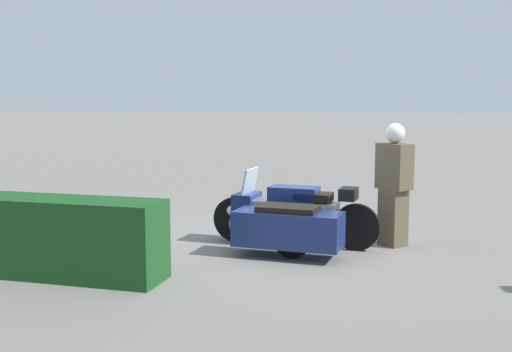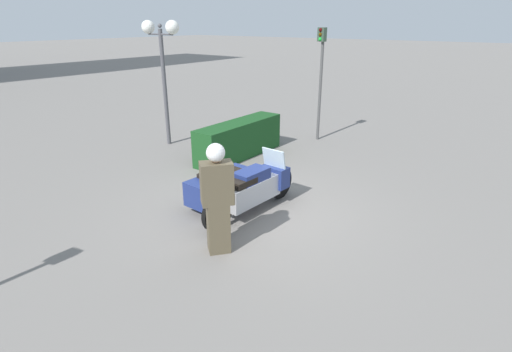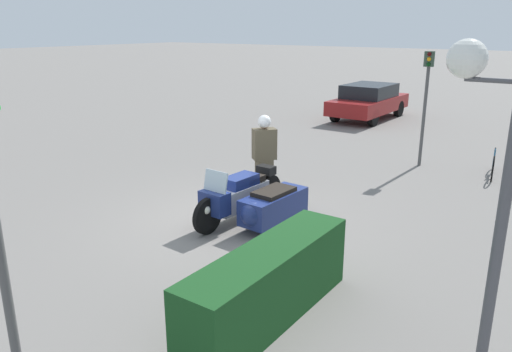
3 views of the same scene
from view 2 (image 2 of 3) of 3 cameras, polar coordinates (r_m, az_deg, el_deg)
name	(u,v)px [view 2 (image 2 of 3)]	position (r m, az deg, el deg)	size (l,w,h in m)	color
ground_plane	(259,209)	(8.26, 0.50, -4.79)	(160.00, 160.00, 0.00)	slate
police_motorcycle	(238,185)	(8.21, -2.58, -1.34)	(2.63, 1.42, 1.18)	black
officer_rider	(217,196)	(6.46, -5.56, -2.92)	(0.59, 0.57, 1.88)	brown
hedge_bush_curbside	(239,139)	(11.35, -2.39, 5.26)	(3.06, 0.72, 1.01)	#19471E
twin_lamp_post	(161,46)	(12.50, -13.37, 17.63)	(0.39, 1.42, 3.66)	#4C4C51
traffic_light_near	(321,68)	(12.89, 9.23, 14.93)	(0.22, 0.29, 3.46)	#4C4C4C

